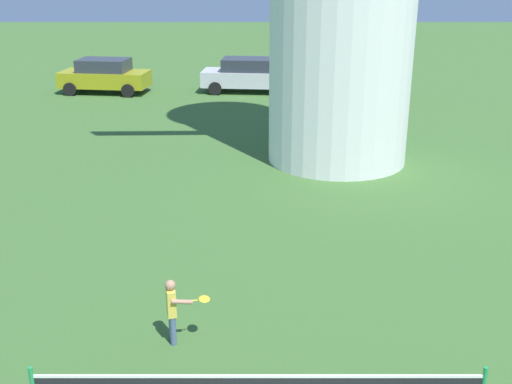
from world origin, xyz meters
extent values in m
cube|color=white|center=(-0.26, 2.47, 0.97)|extent=(5.61, 0.02, 0.04)
cylinder|color=slate|center=(-1.65, 4.74, 0.25)|extent=(0.10, 0.10, 0.51)
cylinder|color=slate|center=(-1.62, 4.60, 0.25)|extent=(0.10, 0.10, 0.51)
cube|color=#E5CC4C|center=(-1.63, 4.67, 0.74)|extent=(0.19, 0.27, 0.45)
sphere|color=tan|center=(-1.63, 4.67, 1.04)|extent=(0.17, 0.17, 0.17)
cylinder|color=tan|center=(-1.67, 4.83, 0.72)|extent=(0.07, 0.07, 0.34)
cylinder|color=tan|center=(-1.45, 4.57, 0.80)|extent=(0.35, 0.16, 0.13)
cylinder|color=yellow|center=(-1.32, 4.60, 0.80)|extent=(0.22, 0.08, 0.04)
ellipsoid|color=yellow|center=(-1.11, 4.66, 0.80)|extent=(0.23, 0.28, 0.03)
cube|color=#999919|center=(-7.27, 24.97, 0.65)|extent=(4.19, 2.21, 0.70)
cube|color=#2D333D|center=(-7.27, 24.97, 1.28)|extent=(2.42, 1.77, 0.56)
cylinder|color=black|center=(-5.81, 25.63, 0.30)|extent=(0.62, 0.26, 0.60)
cylinder|color=black|center=(-6.03, 23.95, 0.30)|extent=(0.62, 0.26, 0.60)
cylinder|color=black|center=(-8.51, 25.99, 0.30)|extent=(0.62, 0.26, 0.60)
cylinder|color=black|center=(-8.73, 24.30, 0.30)|extent=(0.62, 0.26, 0.60)
cube|color=silver|center=(-0.63, 25.16, 0.65)|extent=(4.40, 2.10, 0.70)
cube|color=#2D333D|center=(-0.63, 25.16, 1.28)|extent=(2.52, 1.72, 0.56)
cylinder|color=black|center=(0.89, 25.86, 0.30)|extent=(0.61, 0.24, 0.60)
cylinder|color=black|center=(0.72, 24.17, 0.30)|extent=(0.61, 0.24, 0.60)
cylinder|color=black|center=(-1.99, 26.14, 0.30)|extent=(0.61, 0.24, 0.60)
cylinder|color=black|center=(-2.16, 24.45, 0.30)|extent=(0.61, 0.24, 0.60)
camera|label=1|loc=(-0.29, -4.06, 5.84)|focal=44.13mm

